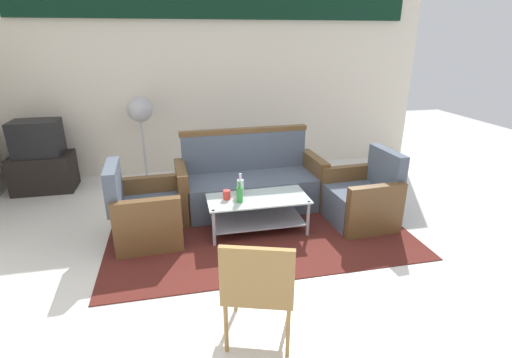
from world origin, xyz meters
name	(u,v)px	position (x,y,z in m)	size (l,w,h in m)	color
ground_plane	(268,266)	(0.00, 0.00, 0.00)	(14.00, 14.00, 0.00)	silver
wall_back	(222,76)	(0.00, 3.05, 1.48)	(6.52, 0.19, 2.80)	silver
rug	(258,229)	(0.07, 0.75, 0.01)	(3.26, 2.02, 0.01)	#511E19
couch	(250,184)	(0.09, 1.37, 0.32)	(1.83, 0.80, 0.96)	#4C5666
armchair_left	(145,214)	(-1.15, 0.80, 0.29)	(0.73, 0.79, 0.85)	#4C5666
armchair_right	(362,199)	(1.28, 0.67, 0.29)	(0.74, 0.80, 0.85)	#4C5666
coffee_table	(257,208)	(0.05, 0.75, 0.27)	(1.10, 0.60, 0.40)	silver
bottle_green	(240,194)	(-0.16, 0.64, 0.50)	(0.07, 0.07, 0.23)	#2D8C38
bottle_clear	(240,187)	(-0.11, 0.84, 0.50)	(0.08, 0.08, 0.24)	silver
cup	(227,195)	(-0.28, 0.74, 0.46)	(0.08, 0.08, 0.10)	red
tv_stand	(44,173)	(-2.62, 2.55, 0.26)	(0.80, 0.50, 0.52)	black
television	(37,138)	(-2.62, 2.55, 0.76)	(0.60, 0.45, 0.48)	black
pedestal_fan	(140,115)	(-1.24, 2.60, 1.01)	(0.36, 0.36, 1.27)	#2D2D33
wicker_chair	(259,283)	(-0.30, -0.90, 0.49)	(0.61, 0.61, 0.84)	#AD844C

